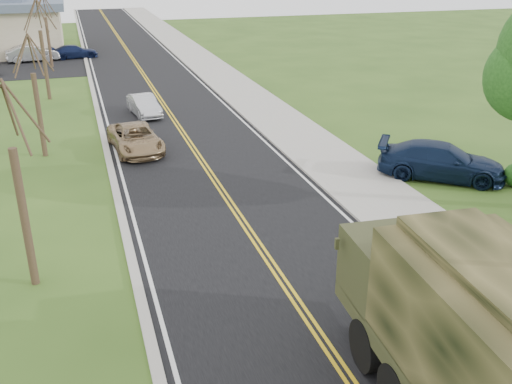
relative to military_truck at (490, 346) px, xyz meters
name	(u,v)px	position (x,y,z in m)	size (l,w,h in m)	color
road	(144,76)	(-1.58, 38.87, -2.29)	(8.00, 120.00, 0.01)	black
curb_right	(196,72)	(2.57, 38.87, -2.24)	(0.30, 120.00, 0.12)	#9E998E
sidewalk_right	(216,71)	(4.32, 38.87, -2.25)	(3.20, 120.00, 0.10)	#9E998E
curb_left	(90,78)	(-5.73, 38.87, -2.25)	(0.30, 120.00, 0.10)	#9E998E
bare_tree_a	(22,202)	(-8.59, 8.87, 0.33)	(1.93, 2.26, 6.08)	#38281C
bare_tree_b	(38,105)	(-8.58, 20.87, 0.18)	(1.83, 2.14, 5.73)	#38281C
bare_tree_c	(44,57)	(-8.59, 32.87, 0.48)	(2.04, 2.39, 6.42)	#38281C
bare_tree_d	(48,36)	(-8.59, 44.87, 0.25)	(1.88, 2.20, 5.91)	#38281C
military_truck	(490,346)	(0.00, 0.00, 0.00)	(3.34, 8.22, 4.01)	black
suv_champagne	(135,138)	(-4.32, 20.28, -1.66)	(2.12, 4.60, 1.28)	#927652
sedan_silver	(144,105)	(-3.08, 26.83, -1.69)	(1.29, 3.69, 1.21)	#B1B2B6
pickup_navy	(441,161)	(7.78, 12.64, -1.53)	(2.16, 5.32, 1.54)	#0E1A34
lot_car_silver	(32,53)	(-10.22, 48.13, -1.56)	(1.56, 4.47, 1.47)	#A4A5A9
lot_car_navy	(74,52)	(-6.63, 48.87, -1.70)	(1.69, 4.15, 1.21)	#10193A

